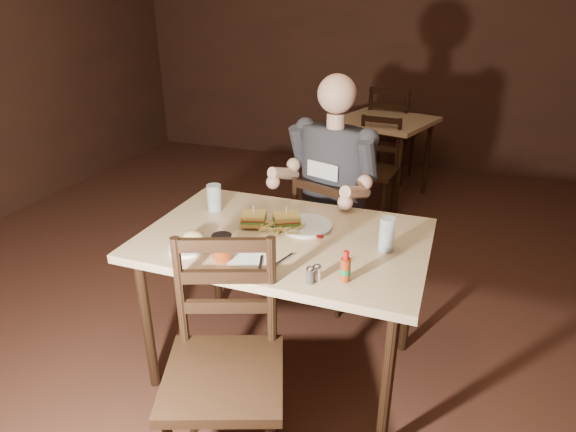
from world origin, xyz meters
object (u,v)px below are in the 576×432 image
(chair_far, at_px, (332,240))
(bg_chair_near, at_px, (372,171))
(bg_chair_far, at_px, (392,133))
(glass_left, at_px, (214,198))
(chair_near, at_px, (223,376))
(glass_right, at_px, (387,235))
(dinner_plate, at_px, (306,226))
(hot_sauce, at_px, (346,266))
(diner, at_px, (330,164))
(side_plate, at_px, (187,249))
(syrup_dispenser, at_px, (222,247))
(main_table, at_px, (285,249))
(bg_table, at_px, (385,128))

(chair_far, distance_m, bg_chair_near, 1.36)
(bg_chair_far, bearing_deg, glass_left, 88.49)
(chair_near, height_order, bg_chair_near, chair_near)
(chair_far, bearing_deg, glass_right, 139.42)
(dinner_plate, xyz_separation_m, hot_sauce, (0.29, -0.41, 0.06))
(diner, height_order, glass_left, diner)
(bg_chair_near, distance_m, hot_sauce, 2.41)
(hot_sauce, distance_m, side_plate, 0.72)
(chair_far, distance_m, dinner_plate, 0.69)
(bg_chair_far, xyz_separation_m, glass_left, (-0.51, -3.00, 0.34))
(bg_chair_near, height_order, side_plate, bg_chair_near)
(bg_chair_near, relative_size, syrup_dispenser, 7.76)
(bg_chair_far, relative_size, bg_chair_near, 1.14)
(bg_chair_near, bearing_deg, main_table, -85.46)
(chair_near, height_order, side_plate, chair_near)
(diner, height_order, hot_sauce, diner)
(dinner_plate, xyz_separation_m, side_plate, (-0.42, -0.40, -0.00))
(glass_left, bearing_deg, bg_chair_near, 75.01)
(main_table, relative_size, chair_near, 1.37)
(main_table, bearing_deg, chair_far, 85.27)
(bg_chair_far, bearing_deg, dinner_plate, 98.22)
(chair_near, height_order, glass_right, chair_near)
(diner, relative_size, hot_sauce, 7.54)
(bg_chair_far, bearing_deg, main_table, 97.00)
(main_table, xyz_separation_m, bg_table, (0.06, 2.61, -0.02))
(syrup_dispenser, bearing_deg, bg_chair_far, 86.57)
(bg_table, height_order, glass_left, glass_left)
(dinner_plate, xyz_separation_m, glass_right, (0.40, -0.11, 0.07))
(bg_table, bearing_deg, bg_chair_near, -90.00)
(diner, xyz_separation_m, side_plate, (-0.40, -0.94, -0.15))
(main_table, relative_size, dinner_plate, 5.30)
(main_table, xyz_separation_m, hot_sauce, (0.36, -0.29, 0.14))
(glass_right, relative_size, side_plate, 1.01)
(bg_table, distance_m, dinner_plate, 2.50)
(hot_sauce, bearing_deg, side_plate, 179.13)
(side_plate, bearing_deg, hot_sauce, -0.87)
(bg_chair_near, relative_size, glass_left, 6.24)
(chair_near, bearing_deg, main_table, 69.14)
(glass_right, height_order, side_plate, glass_right)
(main_table, distance_m, side_plate, 0.46)
(chair_far, bearing_deg, bg_table, -71.29)
(chair_far, xyz_separation_m, dinner_plate, (0.01, -0.59, 0.36))
(bg_chair_far, distance_m, dinner_plate, 3.06)
(glass_left, bearing_deg, diner, 45.17)
(main_table, relative_size, glass_left, 9.51)
(main_table, distance_m, dinner_plate, 0.16)
(diner, relative_size, dinner_plate, 3.95)
(main_table, bearing_deg, diner, 86.35)
(bg_chair_far, relative_size, glass_left, 7.14)
(chair_near, bearing_deg, chair_far, 67.18)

